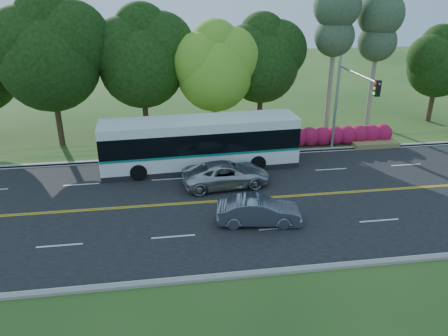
{
  "coord_description": "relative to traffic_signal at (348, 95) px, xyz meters",
  "views": [
    {
      "loc": [
        -6.21,
        -22.45,
        11.82
      ],
      "look_at": [
        -2.6,
        2.0,
        1.23
      ],
      "focal_mm": 35.0,
      "sensor_mm": 36.0,
      "label": 1
    }
  ],
  "objects": [
    {
      "name": "transit_bus",
      "position": [
        -10.28,
        -0.26,
        -2.95
      ],
      "size": [
        13.28,
        3.49,
        3.44
      ],
      "rotation": [
        0.0,
        0.0,
        0.05
      ],
      "color": "white",
      "rests_on": "road"
    },
    {
      "name": "tree_row",
      "position": [
        -11.65,
        6.73,
        2.06
      ],
      "size": [
        44.7,
        9.1,
        13.84
      ],
      "color": "#322316",
      "rests_on": "ground"
    },
    {
      "name": "curb_north",
      "position": [
        -6.49,
        1.75,
        -4.6
      ],
      "size": [
        60.0,
        0.3,
        0.15
      ],
      "primitive_type": "cube",
      "color": "gray",
      "rests_on": "ground"
    },
    {
      "name": "sedan",
      "position": [
        -7.97,
        -8.2,
        -3.93
      ],
      "size": [
        4.57,
        2.1,
        1.45
      ],
      "primitive_type": "imported",
      "rotation": [
        0.0,
        0.0,
        1.44
      ],
      "color": "slate",
      "rests_on": "road"
    },
    {
      "name": "road",
      "position": [
        -6.49,
        -5.4,
        -4.66
      ],
      "size": [
        60.0,
        14.0,
        0.02
      ],
      "primitive_type": "cube",
      "color": "black",
      "rests_on": "ground"
    },
    {
      "name": "bougainvillea_hedge",
      "position": [
        0.69,
        2.75,
        -3.95
      ],
      "size": [
        9.5,
        2.25,
        1.5
      ],
      "color": "#A20D4A",
      "rests_on": "ground"
    },
    {
      "name": "ground",
      "position": [
        -6.49,
        -5.4,
        -4.67
      ],
      "size": [
        120.0,
        120.0,
        0.0
      ],
      "primitive_type": "plane",
      "color": "#1F4A18",
      "rests_on": "ground"
    },
    {
      "name": "lane_markings",
      "position": [
        -6.59,
        -5.4,
        -4.65
      ],
      "size": [
        57.6,
        13.82,
        0.0
      ],
      "color": "gold",
      "rests_on": "road"
    },
    {
      "name": "suv",
      "position": [
        -8.96,
        -3.34,
        -3.9
      ],
      "size": [
        5.64,
        3.0,
        1.51
      ],
      "primitive_type": "imported",
      "rotation": [
        0.0,
        0.0,
        1.66
      ],
      "color": "#B4B5B8",
      "rests_on": "road"
    },
    {
      "name": "traffic_signal",
      "position": [
        0.0,
        0.0,
        0.0
      ],
      "size": [
        0.42,
        6.1,
        7.0
      ],
      "color": "#93969B",
      "rests_on": "ground"
    },
    {
      "name": "grass_verge",
      "position": [
        -6.49,
        3.6,
        -4.62
      ],
      "size": [
        60.0,
        4.0,
        0.1
      ],
      "primitive_type": "cube",
      "color": "#1F4A18",
      "rests_on": "ground"
    },
    {
      "name": "curb_south",
      "position": [
        -6.49,
        -12.55,
        -4.6
      ],
      "size": [
        60.0,
        0.3,
        0.15
      ],
      "primitive_type": "cube",
      "color": "gray",
      "rests_on": "ground"
    }
  ]
}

